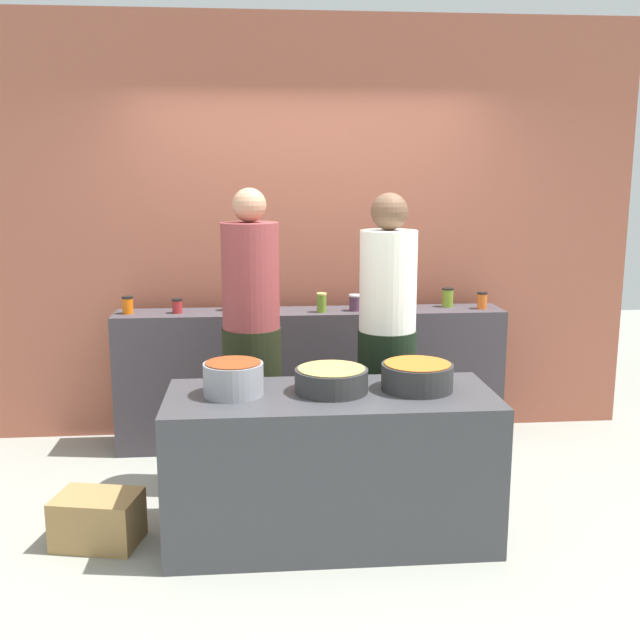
{
  "coord_description": "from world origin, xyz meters",
  "views": [
    {
      "loc": [
        -0.37,
        -3.96,
        1.91
      ],
      "look_at": [
        0.0,
        0.35,
        1.05
      ],
      "focal_mm": 41.7,
      "sensor_mm": 36.0,
      "label": 1
    }
  ],
  "objects_px": {
    "preserve_jar_9": "(482,300)",
    "preserve_jar_4": "(322,303)",
    "preserve_jar_0": "(128,305)",
    "preserve_jar_5": "(355,303)",
    "preserve_jar_7": "(408,299)",
    "cooking_pot_center": "(331,380)",
    "cooking_pot_left": "(233,379)",
    "cooking_pot_right": "(417,377)",
    "preserve_jar_6": "(394,301)",
    "preserve_jar_3": "(254,302)",
    "preserve_jar_1": "(177,306)",
    "preserve_jar_2": "(228,303)",
    "cook_in_cap": "(387,356)",
    "preserve_jar_8": "(448,297)",
    "bread_crate": "(98,520)",
    "cook_with_tongs": "(252,357)"
  },
  "relations": [
    {
      "from": "preserve_jar_9",
      "to": "preserve_jar_4",
      "type": "bearing_deg",
      "value": -178.22
    },
    {
      "from": "preserve_jar_0",
      "to": "preserve_jar_5",
      "type": "height_order",
      "value": "preserve_jar_0"
    },
    {
      "from": "preserve_jar_7",
      "to": "cooking_pot_center",
      "type": "distance_m",
      "value": 1.56
    },
    {
      "from": "preserve_jar_9",
      "to": "cooking_pot_left",
      "type": "bearing_deg",
      "value": -141.78
    },
    {
      "from": "preserve_jar_4",
      "to": "cooking_pot_right",
      "type": "xyz_separation_m",
      "value": [
        0.39,
        -1.3,
        -0.18
      ]
    },
    {
      "from": "preserve_jar_6",
      "to": "preserve_jar_7",
      "type": "bearing_deg",
      "value": -0.46
    },
    {
      "from": "preserve_jar_0",
      "to": "preserve_jar_3",
      "type": "relative_size",
      "value": 0.99
    },
    {
      "from": "preserve_jar_3",
      "to": "cooking_pot_center",
      "type": "distance_m",
      "value": 1.45
    },
    {
      "from": "preserve_jar_1",
      "to": "cooking_pot_left",
      "type": "height_order",
      "value": "preserve_jar_1"
    },
    {
      "from": "preserve_jar_7",
      "to": "preserve_jar_4",
      "type": "bearing_deg",
      "value": -172.11
    },
    {
      "from": "cooking_pot_left",
      "to": "cooking_pot_right",
      "type": "relative_size",
      "value": 0.82
    },
    {
      "from": "preserve_jar_2",
      "to": "preserve_jar_3",
      "type": "distance_m",
      "value": 0.19
    },
    {
      "from": "preserve_jar_1",
      "to": "cook_in_cap",
      "type": "distance_m",
      "value": 1.52
    },
    {
      "from": "preserve_jar_3",
      "to": "preserve_jar_8",
      "type": "relative_size",
      "value": 0.9
    },
    {
      "from": "preserve_jar_2",
      "to": "preserve_jar_8",
      "type": "distance_m",
      "value": 1.56
    },
    {
      "from": "preserve_jar_2",
      "to": "preserve_jar_6",
      "type": "height_order",
      "value": "preserve_jar_6"
    },
    {
      "from": "cooking_pot_center",
      "to": "bread_crate",
      "type": "xyz_separation_m",
      "value": [
        -1.22,
        -0.01,
        -0.72
      ]
    },
    {
      "from": "preserve_jar_4",
      "to": "preserve_jar_8",
      "type": "distance_m",
      "value": 0.93
    },
    {
      "from": "cooking_pot_left",
      "to": "cook_in_cap",
      "type": "distance_m",
      "value": 1.11
    },
    {
      "from": "preserve_jar_4",
      "to": "preserve_jar_7",
      "type": "bearing_deg",
      "value": 7.89
    },
    {
      "from": "cooking_pot_center",
      "to": "cook_with_tongs",
      "type": "xyz_separation_m",
      "value": [
        -0.41,
        0.61,
        -0.02
      ]
    },
    {
      "from": "preserve_jar_2",
      "to": "preserve_jar_3",
      "type": "xyz_separation_m",
      "value": [
        0.19,
        -0.05,
        0.01
      ]
    },
    {
      "from": "preserve_jar_8",
      "to": "preserve_jar_2",
      "type": "bearing_deg",
      "value": -179.83
    },
    {
      "from": "preserve_jar_0",
      "to": "cooking_pot_center",
      "type": "height_order",
      "value": "preserve_jar_0"
    },
    {
      "from": "preserve_jar_1",
      "to": "preserve_jar_2",
      "type": "bearing_deg",
      "value": 12.66
    },
    {
      "from": "preserve_jar_4",
      "to": "preserve_jar_9",
      "type": "height_order",
      "value": "preserve_jar_4"
    },
    {
      "from": "preserve_jar_0",
      "to": "bread_crate",
      "type": "bearing_deg",
      "value": -88.84
    },
    {
      "from": "cooking_pot_center",
      "to": "bread_crate",
      "type": "relative_size",
      "value": 0.9
    },
    {
      "from": "bread_crate",
      "to": "preserve_jar_1",
      "type": "bearing_deg",
      "value": 77.44
    },
    {
      "from": "preserve_jar_0",
      "to": "bread_crate",
      "type": "distance_m",
      "value": 1.64
    },
    {
      "from": "preserve_jar_2",
      "to": "cooking_pot_left",
      "type": "bearing_deg",
      "value": -86.94
    },
    {
      "from": "preserve_jar_4",
      "to": "cook_with_tongs",
      "type": "distance_m",
      "value": 0.86
    },
    {
      "from": "preserve_jar_6",
      "to": "preserve_jar_9",
      "type": "distance_m",
      "value": 0.62
    },
    {
      "from": "preserve_jar_6",
      "to": "cooking_pot_right",
      "type": "relative_size",
      "value": 0.28
    },
    {
      "from": "preserve_jar_5",
      "to": "preserve_jar_3",
      "type": "bearing_deg",
      "value": 176.3
    },
    {
      "from": "preserve_jar_5",
      "to": "preserve_jar_4",
      "type": "bearing_deg",
      "value": -171.71
    },
    {
      "from": "preserve_jar_0",
      "to": "preserve_jar_5",
      "type": "xyz_separation_m",
      "value": [
        1.55,
        -0.02,
        -0.0
      ]
    },
    {
      "from": "cooking_pot_left",
      "to": "cooking_pot_center",
      "type": "xyz_separation_m",
      "value": [
        0.5,
        0.01,
        -0.02
      ]
    },
    {
      "from": "preserve_jar_9",
      "to": "cooking_pot_center",
      "type": "bearing_deg",
      "value": -132.02
    },
    {
      "from": "preserve_jar_3",
      "to": "cook_in_cap",
      "type": "bearing_deg",
      "value": -43.42
    },
    {
      "from": "preserve_jar_4",
      "to": "cooking_pot_center",
      "type": "distance_m",
      "value": 1.31
    },
    {
      "from": "cooking_pot_right",
      "to": "preserve_jar_8",
      "type": "bearing_deg",
      "value": 69.72
    },
    {
      "from": "preserve_jar_6",
      "to": "cooking_pot_center",
      "type": "height_order",
      "value": "preserve_jar_6"
    },
    {
      "from": "cooking_pot_left",
      "to": "cooking_pot_right",
      "type": "height_order",
      "value": "cooking_pot_left"
    },
    {
      "from": "preserve_jar_0",
      "to": "preserve_jar_8",
      "type": "height_order",
      "value": "preserve_jar_8"
    },
    {
      "from": "bread_crate",
      "to": "preserve_jar_2",
      "type": "bearing_deg",
      "value": 65.96
    },
    {
      "from": "preserve_jar_1",
      "to": "preserve_jar_9",
      "type": "distance_m",
      "value": 2.12
    },
    {
      "from": "preserve_jar_1",
      "to": "cooking_pot_right",
      "type": "xyz_separation_m",
      "value": [
        1.37,
        -1.35,
        -0.16
      ]
    },
    {
      "from": "preserve_jar_9",
      "to": "cooking_pot_left",
      "type": "height_order",
      "value": "preserve_jar_9"
    },
    {
      "from": "cooking_pot_center",
      "to": "cook_with_tongs",
      "type": "bearing_deg",
      "value": 123.88
    }
  ]
}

